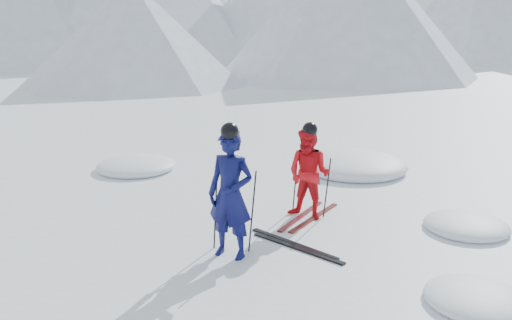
% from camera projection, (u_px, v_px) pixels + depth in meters
% --- Properties ---
extents(ground, '(160.00, 160.00, 0.00)m').
position_uv_depth(ground, '(332.00, 242.00, 8.53)').
color(ground, white).
rests_on(ground, ground).
extents(skier_blue, '(0.74, 0.53, 1.90)m').
position_uv_depth(skier_blue, '(230.00, 195.00, 7.81)').
color(skier_blue, '#0B0E45').
rests_on(skier_blue, ground).
extents(skier_red, '(0.90, 0.77, 1.61)m').
position_uv_depth(skier_red, '(309.00, 174.00, 9.39)').
color(skier_red, red).
rests_on(skier_red, ground).
extents(pole_blue_left, '(0.13, 0.09, 1.26)m').
position_uv_depth(pole_blue_left, '(216.00, 210.00, 8.11)').
color(pole_blue_left, black).
rests_on(pole_blue_left, ground).
extents(pole_blue_right, '(0.13, 0.07, 1.26)m').
position_uv_depth(pole_blue_right, '(252.00, 212.00, 8.04)').
color(pole_blue_right, black).
rests_on(pole_blue_right, ground).
extents(pole_red_left, '(0.11, 0.09, 1.07)m').
position_uv_depth(pole_red_left, '(295.00, 183.00, 9.78)').
color(pole_red_left, black).
rests_on(pole_red_left, ground).
extents(pole_red_right, '(0.11, 0.08, 1.07)m').
position_uv_depth(pole_red_right, '(327.00, 188.00, 9.51)').
color(pole_red_right, black).
rests_on(pole_red_right, ground).
extents(ski_worn_left, '(0.42, 1.68, 0.03)m').
position_uv_depth(ski_worn_left, '(301.00, 216.00, 9.63)').
color(ski_worn_left, black).
rests_on(ski_worn_left, ground).
extents(ski_worn_right, '(0.54, 1.66, 0.03)m').
position_uv_depth(ski_worn_right, '(314.00, 217.00, 9.56)').
color(ski_worn_right, black).
rests_on(ski_worn_right, ground).
extents(ski_loose_a, '(1.57, 0.82, 0.03)m').
position_uv_depth(ski_loose_a, '(293.00, 243.00, 8.44)').
color(ski_loose_a, black).
rests_on(ski_loose_a, ground).
extents(ski_loose_b, '(1.59, 0.77, 0.03)m').
position_uv_depth(ski_loose_b, '(297.00, 248.00, 8.27)').
color(ski_loose_b, black).
rests_on(ski_loose_b, ground).
extents(snow_lumps, '(8.79, 7.55, 0.54)m').
position_uv_depth(snow_lumps, '(313.00, 181.00, 11.78)').
color(snow_lumps, white).
rests_on(snow_lumps, ground).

